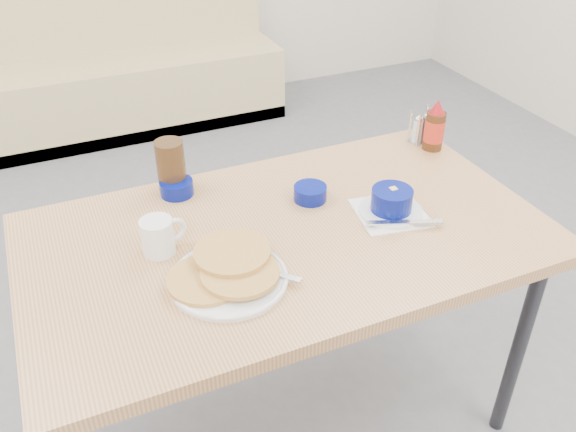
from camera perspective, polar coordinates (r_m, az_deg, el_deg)
name	(u,v)px	position (r m, az deg, el deg)	size (l,w,h in m)	color
booth_bench	(124,70)	(4.04, -15.11, 13.03)	(1.90, 0.56, 1.22)	tan
dining_table	(287,250)	(1.68, -0.05, -3.22)	(1.40, 0.80, 0.76)	tan
pancake_plate	(228,273)	(1.48, -5.68, -5.35)	(0.31, 0.29, 0.05)	white
coffee_mug	(159,236)	(1.58, -11.97, -1.81)	(0.12, 0.08, 0.10)	white
grits_setting	(392,204)	(1.72, 9.66, 1.15)	(0.22, 0.23, 0.08)	white
creamer_bowl	(177,188)	(1.82, -10.38, 2.62)	(0.10, 0.10, 0.04)	#04106C
butter_bowl	(310,193)	(1.77, 2.09, 2.16)	(0.10, 0.10, 0.04)	#04106C
amber_tumbler	(171,166)	(1.82, -10.89, 4.60)	(0.08, 0.08, 0.16)	#3D2713
condiment_caddy	(422,129)	(2.15, 12.41, 7.91)	(0.10, 0.07, 0.11)	silver
syrup_bottle	(435,128)	(2.08, 13.55, 8.01)	(0.07, 0.07, 0.17)	#47230F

